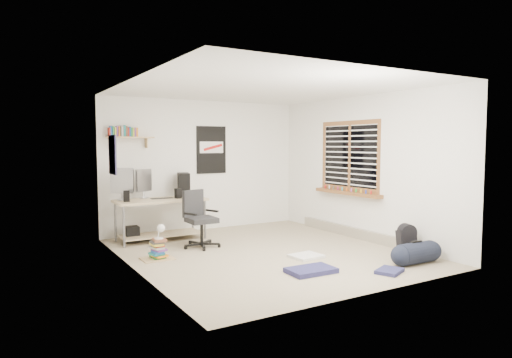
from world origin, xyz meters
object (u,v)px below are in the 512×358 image
backpack (407,242)px  duffel_bag (416,254)px  desk (161,219)px  book_stack (157,249)px  office_chair (202,217)px

backpack → duffel_bag: size_ratio=0.60×
backpack → desk: bearing=153.7°
backpack → book_stack: backpack is taller
office_chair → backpack: bearing=-59.2°
duffel_bag → book_stack: duffel_bag is taller
duffel_bag → office_chair: bearing=132.8°
office_chair → desk: bearing=94.6°
backpack → duffel_bag: bearing=-104.6°
desk → duffel_bag: bearing=-32.8°
desk → book_stack: (-0.49, -1.25, -0.21)m
desk → backpack: size_ratio=4.36×
office_chair → book_stack: office_chair is taller
duffel_bag → desk: bearing=128.9°
desk → book_stack: 1.36m
book_stack → desk: bearing=68.8°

